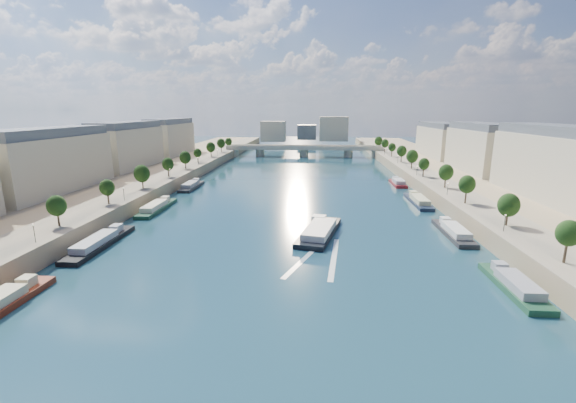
# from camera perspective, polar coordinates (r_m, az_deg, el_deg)

# --- Properties ---
(ground) EXTENTS (700.00, 700.00, 0.00)m
(ground) POSITION_cam_1_polar(r_m,az_deg,el_deg) (149.04, 0.92, 0.59)
(ground) COLOR #0C2B36
(ground) RESTS_ON ground
(quay_left) EXTENTS (44.00, 520.00, 5.00)m
(quay_left) POSITION_cam_1_polar(r_m,az_deg,el_deg) (168.27, -24.39, 1.74)
(quay_left) COLOR #9E8460
(quay_left) RESTS_ON ground
(quay_right) EXTENTS (44.00, 520.00, 5.00)m
(quay_right) POSITION_cam_1_polar(r_m,az_deg,el_deg) (161.75, 27.32, 1.00)
(quay_right) COLOR #9E8460
(quay_right) RESTS_ON ground
(pave_left) EXTENTS (14.00, 520.00, 0.10)m
(pave_left) POSITION_cam_1_polar(r_m,az_deg,el_deg) (161.27, -19.77, 2.61)
(pave_left) COLOR gray
(pave_left) RESTS_ON quay_left
(pave_right) EXTENTS (14.00, 520.00, 0.10)m
(pave_right) POSITION_cam_1_polar(r_m,az_deg,el_deg) (155.89, 22.35, 2.04)
(pave_right) COLOR gray
(pave_right) RESTS_ON quay_right
(trees_left) EXTENTS (4.80, 268.80, 8.26)m
(trees_left) POSITION_cam_1_polar(r_m,az_deg,el_deg) (161.44, -18.99, 4.64)
(trees_left) COLOR #382B1E
(trees_left) RESTS_ON ground
(trees_right) EXTENTS (4.80, 268.80, 8.26)m
(trees_right) POSITION_cam_1_polar(r_m,az_deg,el_deg) (163.81, 20.78, 4.61)
(trees_right) COLOR #382B1E
(trees_right) RESTS_ON ground
(lamps_left) EXTENTS (0.36, 200.36, 4.28)m
(lamps_left) POSITION_cam_1_polar(r_m,az_deg,el_deg) (149.99, -19.77, 2.91)
(lamps_left) COLOR black
(lamps_left) RESTS_ON ground
(lamps_right) EXTENTS (0.36, 200.36, 4.28)m
(lamps_right) POSITION_cam_1_polar(r_m,az_deg,el_deg) (158.76, 20.35, 3.41)
(lamps_right) COLOR black
(lamps_right) RESTS_ON ground
(buildings_left) EXTENTS (16.00, 226.00, 23.20)m
(buildings_left) POSITION_cam_1_polar(r_m,az_deg,el_deg) (183.08, -26.67, 6.79)
(buildings_left) COLOR #BBAF90
(buildings_left) RESTS_ON ground
(buildings_right) EXTENTS (16.00, 226.00, 23.20)m
(buildings_right) POSITION_cam_1_polar(r_m,az_deg,el_deg) (176.00, 30.20, 6.19)
(buildings_right) COLOR #BBAF90
(buildings_right) RESTS_ON ground
(skyline) EXTENTS (79.00, 42.00, 22.00)m
(skyline) POSITION_cam_1_polar(r_m,az_deg,el_deg) (365.14, 3.27, 10.51)
(skyline) COLOR #BBAF90
(skyline) RESTS_ON ground
(bridge) EXTENTS (112.00, 12.00, 8.15)m
(bridge) POSITION_cam_1_polar(r_m,az_deg,el_deg) (281.11, 2.37, 7.70)
(bridge) COLOR #C1B79E
(bridge) RESTS_ON ground
(tour_barge) EXTENTS (13.30, 27.55, 3.69)m
(tour_barge) POSITION_cam_1_polar(r_m,az_deg,el_deg) (105.14, 4.65, -4.42)
(tour_barge) COLOR black
(tour_barge) RESTS_ON ground
(wake) EXTENTS (13.31, 25.99, 0.04)m
(wake) POSITION_cam_1_polar(r_m,az_deg,el_deg) (89.80, 4.75, -8.25)
(wake) COLOR silver
(wake) RESTS_ON ground
(moored_barges_left) EXTENTS (5.00, 165.46, 3.60)m
(moored_barges_left) POSITION_cam_1_polar(r_m,az_deg,el_deg) (107.50, -26.00, -5.46)
(moored_barges_left) COLOR #191937
(moored_barges_left) RESTS_ON ground
(moored_barges_right) EXTENTS (5.00, 163.07, 3.60)m
(moored_barges_right) POSITION_cam_1_polar(r_m,az_deg,el_deg) (111.57, 23.70, -4.56)
(moored_barges_right) COLOR black
(moored_barges_right) RESTS_ON ground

